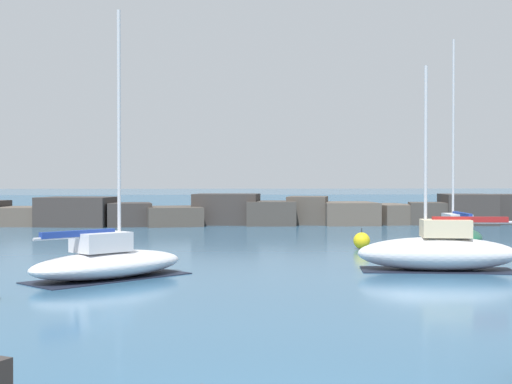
# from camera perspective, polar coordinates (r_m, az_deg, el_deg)

# --- Properties ---
(open_sea_beyond) EXTENTS (400.00, 116.00, 0.01)m
(open_sea_beyond) POSITION_cam_1_polar(r_m,az_deg,el_deg) (113.29, -3.87, -0.78)
(open_sea_beyond) COLOR #235175
(open_sea_beyond) RESTS_ON ground
(breakwater_jetty) EXTENTS (54.94, 7.00, 2.30)m
(breakwater_jetty) POSITION_cam_1_polar(r_m,az_deg,el_deg) (53.52, -1.01, -1.64)
(breakwater_jetty) COLOR #423D38
(breakwater_jetty) RESTS_ON ground
(sailboat_moored_0) EXTENTS (6.01, 2.86, 7.46)m
(sailboat_moored_0) POSITION_cam_1_polar(r_m,az_deg,el_deg) (26.85, 14.37, -4.62)
(sailboat_moored_0) COLOR silver
(sailboat_moored_0) RESTS_ON ground
(sailboat_moored_3) EXTENTS (2.78, 7.02, 10.76)m
(sailboat_moored_3) POSITION_cam_1_polar(r_m,az_deg,el_deg) (38.70, 15.67, -3.11)
(sailboat_moored_3) COLOR #195138
(sailboat_moored_3) RESTS_ON ground
(sailboat_moored_6) EXTENTS (5.81, 5.50, 9.05)m
(sailboat_moored_6) POSITION_cam_1_polar(r_m,az_deg,el_deg) (24.46, -11.78, -5.45)
(sailboat_moored_6) COLOR white
(sailboat_moored_6) RESTS_ON ground
(mooring_buoy_orange_near) EXTENTS (0.80, 0.80, 1.00)m
(mooring_buoy_orange_near) POSITION_cam_1_polar(r_m,az_deg,el_deg) (34.63, 8.45, -3.87)
(mooring_buoy_orange_near) COLOR yellow
(mooring_buoy_orange_near) RESTS_ON ground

